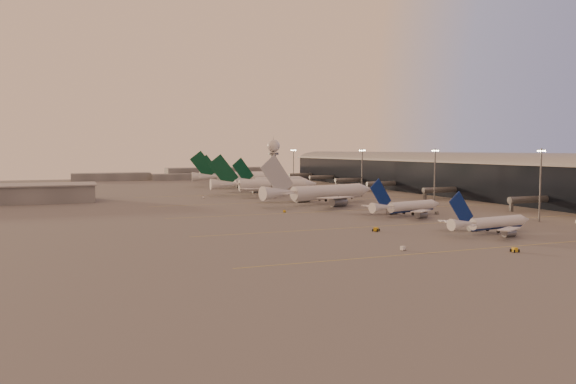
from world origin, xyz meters
name	(u,v)px	position (x,y,z in m)	size (l,w,h in m)	color
ground	(392,231)	(0.00, 0.00, 0.00)	(700.00, 700.00, 0.00)	#565353
taxiway_markings	(382,209)	(30.00, 56.00, 0.01)	(180.00, 185.25, 0.02)	gold
terminal	(454,175)	(107.88, 110.09, 10.52)	(57.00, 362.00, 23.04)	black
hangar	(2,194)	(-120.00, 140.00, 4.32)	(82.00, 27.00, 8.50)	slate
radar_tower	(273,157)	(5.00, 120.00, 20.95)	(6.40, 6.40, 31.10)	#575A5F
mast_a	(540,182)	(58.00, 0.00, 13.74)	(3.60, 0.56, 25.00)	#575A5F
mast_b	(435,175)	(55.00, 55.00, 13.74)	(3.60, 0.56, 25.00)	#575A5F
mast_c	(362,171)	(50.00, 110.00, 13.74)	(3.60, 0.56, 25.00)	#575A5F
mast_d	(293,166)	(48.00, 200.00, 13.74)	(3.60, 0.56, 25.00)	#575A5F
distant_horizon	(188,174)	(2.62, 325.14, 3.89)	(165.00, 37.50, 9.00)	slate
narrowbody_near	(491,225)	(23.43, -16.11, 2.63)	(33.17, 26.32, 13.00)	silver
narrowbody_mid	(407,208)	(24.99, 30.18, 2.92)	(36.19, 28.52, 14.41)	silver
widebody_white	(321,196)	(14.32, 82.91, 3.92)	(62.71, 49.57, 22.61)	silver
greentail_a	(265,187)	(8.63, 143.18, 3.92)	(61.09, 49.23, 22.18)	silver
greentail_b	(272,183)	(27.59, 184.80, 3.49)	(53.93, 43.18, 19.76)	silver
greentail_c	(241,180)	(16.13, 215.01, 4.21)	(65.30, 52.34, 23.85)	silver
greentail_d	(237,177)	(26.39, 260.67, 3.69)	(57.56, 46.43, 20.90)	silver
gsv_truck_a	(404,246)	(-15.29, -29.88, 1.10)	(5.69, 3.42, 2.16)	silver
gsv_tug_near	(515,250)	(8.05, -41.72, 0.54)	(2.30, 3.71, 1.04)	gold
gsv_tug_mid	(376,230)	(-5.62, 0.15, 0.59)	(4.38, 4.64, 1.15)	gold
gsv_truck_b	(438,211)	(39.25, 30.96, 1.16)	(5.89, 2.96, 2.27)	#575A5C
gsv_truck_c	(285,210)	(-12.74, 58.07, 0.97)	(4.26, 4.74, 1.90)	gold
gsv_catering_b	(426,200)	(57.65, 64.71, 2.10)	(5.55, 3.69, 4.19)	silver
gsv_tug_far	(312,198)	(20.98, 107.94, 0.55)	(2.99, 4.13, 1.07)	silver
gsv_truck_d	(203,196)	(-28.26, 132.69, 1.05)	(3.76, 5.39, 2.05)	silver
gsv_tug_hangar	(320,189)	(49.57, 161.12, 0.57)	(3.98, 2.54, 1.10)	gold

